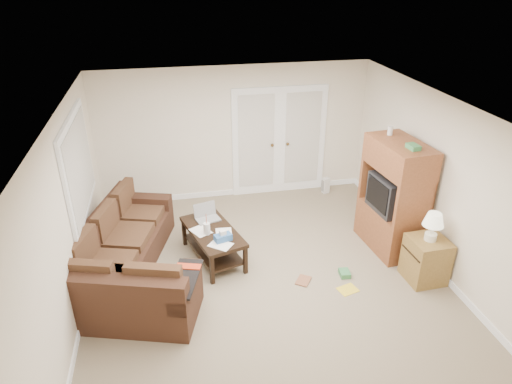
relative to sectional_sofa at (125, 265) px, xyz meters
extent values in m
plane|color=gray|center=(1.95, -0.28, -0.32)|extent=(5.50, 5.50, 0.00)
cube|color=white|center=(1.95, -0.28, 2.18)|extent=(5.00, 5.50, 0.02)
cube|color=white|center=(-0.55, -0.28, 0.93)|extent=(0.02, 5.50, 2.50)
cube|color=white|center=(4.45, -0.28, 0.93)|extent=(0.02, 5.50, 2.50)
cube|color=white|center=(1.95, 2.47, 0.93)|extent=(5.00, 0.02, 2.50)
cube|color=white|center=(1.95, -3.03, 0.93)|extent=(5.00, 0.02, 2.50)
cube|color=silver|center=(2.35, 2.44, 0.70)|extent=(0.90, 0.04, 2.13)
cube|color=silver|center=(3.25, 2.44, 0.70)|extent=(0.90, 0.04, 2.13)
cube|color=silver|center=(2.35, 2.41, 0.75)|extent=(0.68, 0.02, 1.80)
cube|color=silver|center=(3.25, 2.41, 0.75)|extent=(0.68, 0.02, 1.80)
cube|color=silver|center=(-0.52, 0.72, 1.23)|extent=(0.04, 1.92, 1.42)
cube|color=silver|center=(-0.49, 0.72, 1.23)|extent=(0.02, 1.74, 1.24)
cube|color=#3D2417|center=(-0.03, 0.53, -0.12)|extent=(1.49, 2.40, 0.41)
cube|color=#3D2417|center=(-0.34, 0.62, 0.29)|extent=(0.88, 2.21, 0.42)
cube|color=#3D2417|center=(0.26, 1.49, 0.19)|extent=(0.91, 0.48, 0.21)
cube|color=#523520|center=(0.04, 0.51, 0.14)|extent=(1.19, 2.22, 0.12)
cube|color=#3D2417|center=(0.06, -0.67, -0.12)|extent=(1.93, 1.35, 0.41)
cube|color=#3D2417|center=(-0.04, -0.98, 0.29)|extent=(1.74, 0.74, 0.42)
cube|color=#3D2417|center=(0.78, -0.89, 0.19)|extent=(0.48, 0.91, 0.21)
cube|color=#523520|center=(0.08, -0.59, 0.14)|extent=(1.75, 1.04, 0.12)
cube|color=black|center=(0.78, -0.89, 0.31)|extent=(0.53, 0.84, 0.03)
cube|color=red|center=(0.85, -0.69, 0.33)|extent=(0.33, 0.20, 0.02)
cube|color=black|center=(1.27, 0.38, 0.15)|extent=(0.93, 1.35, 0.06)
cube|color=black|center=(1.27, 0.38, -0.16)|extent=(0.82, 1.24, 0.03)
cylinder|color=silver|center=(1.18, 0.29, 0.27)|extent=(0.10, 0.10, 0.18)
cylinder|color=red|center=(1.18, 0.29, 0.43)|extent=(0.01, 0.01, 0.16)
cube|color=#2D5994|center=(1.39, 0.06, 0.23)|extent=(0.27, 0.20, 0.10)
cube|color=white|center=(1.30, 0.27, 0.18)|extent=(0.57, 0.75, 0.00)
cube|color=brown|center=(4.04, 0.18, 0.01)|extent=(0.70, 1.15, 0.66)
cube|color=brown|center=(4.04, 0.18, 1.22)|extent=(0.70, 1.15, 0.44)
cube|color=black|center=(4.02, 0.18, 0.61)|extent=(0.58, 0.70, 0.55)
cube|color=black|center=(3.75, 0.15, 0.63)|extent=(0.06, 0.57, 0.44)
cube|color=#3A8149|center=(4.06, -0.10, 1.47)|extent=(0.15, 0.21, 0.07)
cylinder|color=silver|center=(4.01, 0.51, 1.50)|extent=(0.08, 0.08, 0.13)
cube|color=olive|center=(4.15, -0.74, 0.01)|extent=(0.53, 0.53, 0.66)
cylinder|color=white|center=(4.15, -0.74, 0.39)|extent=(0.16, 0.16, 0.10)
cylinder|color=white|center=(4.15, -0.74, 0.51)|extent=(0.03, 0.03, 0.14)
cone|color=silver|center=(4.15, -0.74, 0.66)|extent=(0.29, 0.29, 0.18)
cube|color=silver|center=(3.70, 2.17, -0.17)|extent=(0.15, 0.14, 0.31)
cube|color=yellow|center=(3.01, -0.76, -0.32)|extent=(0.31, 0.27, 0.01)
cube|color=#3A8149|center=(3.08, -0.44, -0.29)|extent=(0.16, 0.20, 0.08)
imported|color=brown|center=(2.38, -0.40, -0.31)|extent=(0.29, 0.31, 0.02)
camera|label=1|loc=(0.74, -5.46, 3.76)|focal=32.00mm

